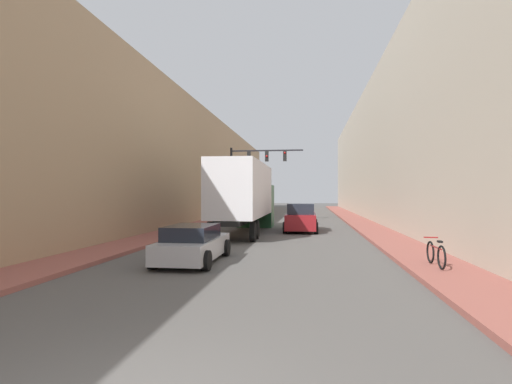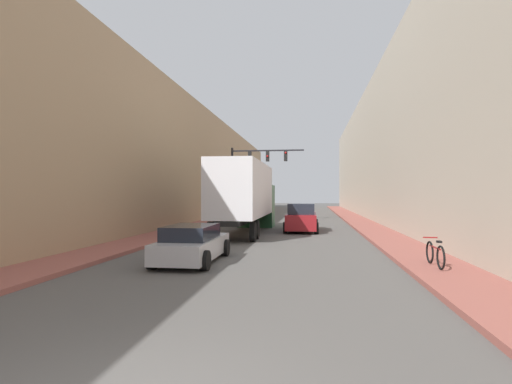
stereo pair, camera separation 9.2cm
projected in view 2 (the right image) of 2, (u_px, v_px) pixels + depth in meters
sidewalk_right at (359, 222)px, 33.05m from camera, size 2.19×80.00×0.15m
sidewalk_left at (216, 220)px, 34.74m from camera, size 2.19×80.00×0.15m
building_right at (411, 148)px, 32.52m from camera, size 6.00×80.00×12.27m
building_left at (170, 164)px, 35.32m from camera, size 6.00×80.00×10.17m
semi_truck at (246, 195)px, 24.46m from camera, size 2.48×11.50×4.18m
sedan_car at (192, 244)px, 13.97m from camera, size 1.96×4.28×1.31m
suv_car at (301, 218)px, 25.47m from camera, size 2.10×4.59×1.79m
traffic_signal_gantry at (251, 168)px, 35.48m from camera, size 6.50×0.35×6.53m
parked_bicycle at (435, 254)px, 12.30m from camera, size 0.44×1.82×0.86m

